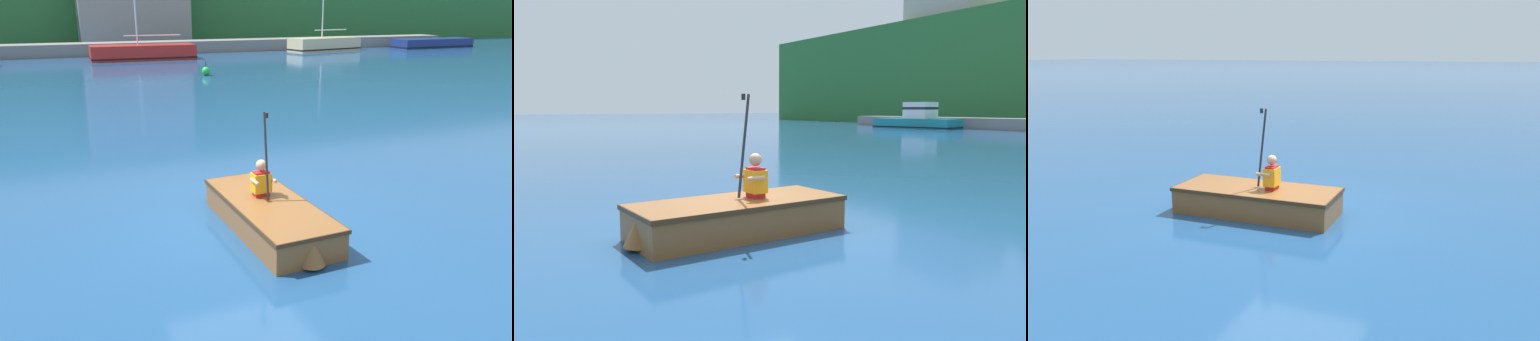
# 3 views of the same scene
# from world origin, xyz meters

# --- Properties ---
(ground_plane) EXTENTS (300.00, 300.00, 0.00)m
(ground_plane) POSITION_xyz_m (0.00, 0.00, 0.00)
(ground_plane) COLOR navy
(marina_dock) EXTENTS (63.78, 2.40, 0.90)m
(marina_dock) POSITION_xyz_m (0.00, 32.41, 0.45)
(marina_dock) COLOR slate
(marina_dock) RESTS_ON ground
(moored_boat_dock_west_inner) EXTENTS (6.50, 3.20, 5.19)m
(moored_boat_dock_west_inner) POSITION_xyz_m (18.66, 29.60, 0.50)
(moored_boat_dock_west_inner) COLOR #CCB789
(moored_boat_dock_west_inner) RESTS_ON ground
(moored_boat_dock_center_far) EXTENTS (6.97, 2.45, 5.21)m
(moored_boat_dock_center_far) POSITION_xyz_m (3.50, 27.69, 0.47)
(moored_boat_dock_center_far) COLOR red
(moored_boat_dock_center_far) RESTS_ON ground
(moored_boat_dock_east_inner) EXTENTS (7.40, 2.36, 0.79)m
(moored_boat_dock_east_inner) POSITION_xyz_m (29.27, 28.97, 0.36)
(moored_boat_dock_east_inner) COLOR navy
(moored_boat_dock_east_inner) RESTS_ON ground
(rowboat_foreground) EXTENTS (1.20, 2.93, 0.46)m
(rowboat_foreground) POSITION_xyz_m (0.13, -0.54, 0.26)
(rowboat_foreground) COLOR brown
(rowboat_foreground) RESTS_ON ground
(person_paddler) EXTENTS (0.36, 0.39, 1.37)m
(person_paddler) POSITION_xyz_m (0.12, -0.23, 0.73)
(person_paddler) COLOR red
(person_paddler) RESTS_ON rowboat_foreground
(channel_buoy) EXTENTS (0.44, 0.44, 0.72)m
(channel_buoy) POSITION_xyz_m (4.89, 18.02, 0.22)
(channel_buoy) COLOR green
(channel_buoy) RESTS_ON ground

